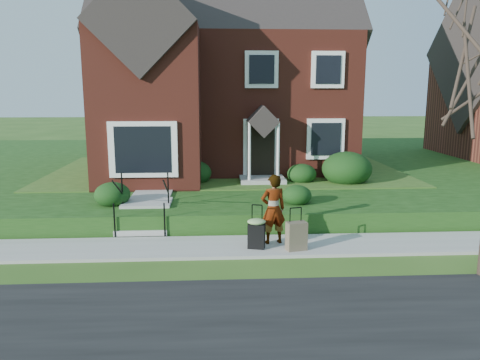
{
  "coord_description": "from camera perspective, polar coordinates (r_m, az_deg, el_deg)",
  "views": [
    {
      "loc": [
        -0.54,
        -11.1,
        3.86
      ],
      "look_at": [
        0.2,
        2.0,
        1.35
      ],
      "focal_mm": 35.0,
      "sensor_mm": 36.0,
      "label": 1
    }
  ],
  "objects": [
    {
      "name": "front_steps",
      "position": [
        13.52,
        -11.5,
        -3.87
      ],
      "size": [
        1.4,
        2.02,
        1.5
      ],
      "color": "#9E9B93",
      "rests_on": "ground"
    },
    {
      "name": "woman",
      "position": [
        11.69,
        4.07,
        -3.55
      ],
      "size": [
        0.72,
        0.55,
        1.76
      ],
      "primitive_type": "imported",
      "rotation": [
        0.0,
        0.0,
        3.36
      ],
      "color": "#999999",
      "rests_on": "sidewalk"
    },
    {
      "name": "foundation_shrubs",
      "position": [
        16.26,
        2.68,
        1.07
      ],
      "size": [
        9.68,
        4.45,
        1.25
      ],
      "color": "black",
      "rests_on": "terrace"
    },
    {
      "name": "suitcase_olive",
      "position": [
        11.39,
        6.9,
        -6.78
      ],
      "size": [
        0.53,
        0.37,
        1.04
      ],
      "rotation": [
        0.0,
        0.0,
        0.23
      ],
      "color": "brown",
      "rests_on": "sidewalk"
    },
    {
      "name": "sidewalk",
      "position": [
        11.75,
        -0.44,
        -8.12
      ],
      "size": [
        60.0,
        1.6,
        0.08
      ],
      "primitive_type": "cube",
      "color": "#9E9B93",
      "rests_on": "ground"
    },
    {
      "name": "ground",
      "position": [
        11.76,
        -0.44,
        -8.31
      ],
      "size": [
        120.0,
        120.0,
        0.0
      ],
      "primitive_type": "plane",
      "color": "#2D5119",
      "rests_on": "ground"
    },
    {
      "name": "main_house",
      "position": [
        20.76,
        -2.41,
        14.71
      ],
      "size": [
        10.4,
        10.2,
        9.4
      ],
      "color": "maroon",
      "rests_on": "terrace"
    },
    {
      "name": "terrace",
      "position": [
        22.74,
        8.31,
        1.72
      ],
      "size": [
        44.0,
        20.0,
        0.6
      ],
      "primitive_type": "cube",
      "color": "#173C10",
      "rests_on": "ground"
    },
    {
      "name": "walkway",
      "position": [
        16.54,
        -9.99,
        -0.59
      ],
      "size": [
        1.2,
        6.0,
        0.06
      ],
      "primitive_type": "cube",
      "color": "#9E9B93",
      "rests_on": "terrace"
    },
    {
      "name": "suitcase_black",
      "position": [
        11.4,
        2.02,
        -6.31
      ],
      "size": [
        0.53,
        0.47,
        1.08
      ],
      "rotation": [
        0.0,
        0.0,
        -0.25
      ],
      "color": "black",
      "rests_on": "sidewalk"
    }
  ]
}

